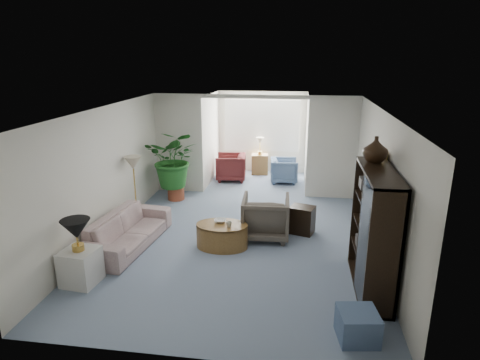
% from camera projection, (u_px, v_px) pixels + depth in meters
% --- Properties ---
extents(floor, '(6.00, 6.00, 0.00)m').
position_uv_depth(floor, '(235.00, 246.00, 7.65)').
color(floor, '#7D8FA5').
rests_on(floor, ground).
extents(sunroom_floor, '(2.60, 2.60, 0.00)m').
position_uv_depth(sunroom_floor, '(258.00, 181.00, 11.54)').
color(sunroom_floor, '#7D8FA5').
rests_on(sunroom_floor, ground).
extents(back_pier_left, '(1.20, 0.12, 2.50)m').
position_uv_depth(back_pier_left, '(179.00, 144.00, 10.39)').
color(back_pier_left, silver).
rests_on(back_pier_left, ground).
extents(back_pier_right, '(1.20, 0.12, 2.50)m').
position_uv_depth(back_pier_right, '(332.00, 148.00, 9.87)').
color(back_pier_right, silver).
rests_on(back_pier_right, ground).
extents(back_header, '(2.60, 0.12, 0.10)m').
position_uv_depth(back_header, '(254.00, 97.00, 9.78)').
color(back_header, silver).
rests_on(back_header, back_pier_left).
extents(window_pane, '(2.20, 0.02, 1.50)m').
position_uv_depth(window_pane, '(262.00, 126.00, 12.15)').
color(window_pane, white).
extents(window_blinds, '(2.20, 0.02, 1.50)m').
position_uv_depth(window_blinds, '(262.00, 126.00, 12.12)').
color(window_blinds, white).
extents(framed_picture, '(0.04, 0.50, 0.40)m').
position_uv_depth(framed_picture, '(383.00, 164.00, 6.73)').
color(framed_picture, '#B9AB94').
extents(sofa, '(1.04, 2.17, 0.61)m').
position_uv_depth(sofa, '(128.00, 230.00, 7.58)').
color(sofa, beige).
rests_on(sofa, ground).
extents(end_table, '(0.56, 0.56, 0.56)m').
position_uv_depth(end_table, '(81.00, 267.00, 6.33)').
color(end_table, silver).
rests_on(end_table, ground).
extents(table_lamp, '(0.44, 0.44, 0.30)m').
position_uv_depth(table_lamp, '(76.00, 229.00, 6.15)').
color(table_lamp, black).
rests_on(table_lamp, end_table).
extents(floor_lamp, '(0.36, 0.36, 0.28)m').
position_uv_depth(floor_lamp, '(133.00, 163.00, 8.55)').
color(floor_lamp, beige).
rests_on(floor_lamp, ground).
extents(coffee_table, '(1.03, 1.03, 0.45)m').
position_uv_depth(coffee_table, '(222.00, 236.00, 7.55)').
color(coffee_table, olive).
rests_on(coffee_table, ground).
extents(coffee_bowl, '(0.24, 0.24, 0.05)m').
position_uv_depth(coffee_bowl, '(220.00, 221.00, 7.57)').
color(coffee_bowl, white).
rests_on(coffee_bowl, coffee_table).
extents(coffee_cup, '(0.11, 0.11, 0.10)m').
position_uv_depth(coffee_cup, '(229.00, 224.00, 7.35)').
color(coffee_cup, beige).
rests_on(coffee_cup, coffee_table).
extents(wingback_chair, '(0.92, 0.94, 0.83)m').
position_uv_depth(wingback_chair, '(266.00, 217.00, 7.92)').
color(wingback_chair, '#5A5247').
rests_on(wingback_chair, ground).
extents(side_table_dark, '(0.55, 0.49, 0.55)m').
position_uv_depth(side_table_dark, '(302.00, 220.00, 8.15)').
color(side_table_dark, black).
rests_on(side_table_dark, ground).
extents(entertainment_cabinet, '(0.44, 1.67, 1.85)m').
position_uv_depth(entertainment_cabinet, '(374.00, 231.00, 6.03)').
color(entertainment_cabinet, black).
rests_on(entertainment_cabinet, ground).
extents(cabinet_urn, '(0.37, 0.37, 0.39)m').
position_uv_depth(cabinet_urn, '(375.00, 149.00, 6.17)').
color(cabinet_urn, black).
rests_on(cabinet_urn, entertainment_cabinet).
extents(ottoman, '(0.54, 0.54, 0.38)m').
position_uv_depth(ottoman, '(358.00, 325.00, 5.10)').
color(ottoman, slate).
rests_on(ottoman, ground).
extents(plant_pot, '(0.40, 0.40, 0.32)m').
position_uv_depth(plant_pot, '(176.00, 193.00, 10.08)').
color(plant_pot, brown).
rests_on(plant_pot, ground).
extents(house_plant, '(1.26, 1.10, 1.41)m').
position_uv_depth(house_plant, '(174.00, 159.00, 9.83)').
color(house_plant, '#216121').
rests_on(house_plant, plant_pot).
extents(sunroom_chair_blue, '(0.80, 0.78, 0.67)m').
position_uv_depth(sunroom_chair_blue, '(284.00, 171.00, 11.39)').
color(sunroom_chair_blue, slate).
rests_on(sunroom_chair_blue, ground).
extents(sunroom_chair_maroon, '(0.89, 0.87, 0.74)m').
position_uv_depth(sunroom_chair_maroon, '(231.00, 167.00, 11.58)').
color(sunroom_chair_maroon, maroon).
rests_on(sunroom_chair_maroon, ground).
extents(sunroom_table, '(0.51, 0.42, 0.59)m').
position_uv_depth(sunroom_table, '(260.00, 164.00, 12.21)').
color(sunroom_table, olive).
rests_on(sunroom_table, ground).
extents(shelf_clutter, '(0.30, 1.17, 1.06)m').
position_uv_depth(shelf_clutter, '(373.00, 224.00, 5.87)').
color(shelf_clutter, '#2A2421').
rests_on(shelf_clutter, entertainment_cabinet).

